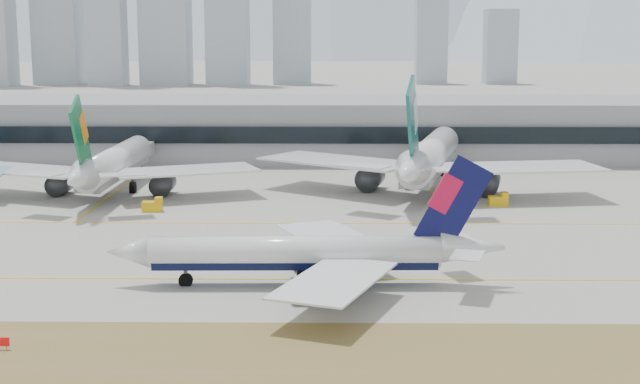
{
  "coord_description": "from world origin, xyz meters",
  "views": [
    {
      "loc": [
        0.61,
        -117.28,
        31.37
      ],
      "look_at": [
        -1.19,
        18.0,
        7.5
      ],
      "focal_mm": 50.0,
      "sensor_mm": 36.0,
      "label": 1
    }
  ],
  "objects_px": {
    "widebody_cathay": "(429,159)",
    "terminal": "(329,128)",
    "widebody_eva": "(112,165)",
    "taxiing_airliner": "(310,254)"
  },
  "relations": [
    {
      "from": "taxiing_airliner",
      "to": "widebody_eva",
      "type": "distance_m",
      "value": 77.74
    },
    {
      "from": "widebody_eva",
      "to": "widebody_cathay",
      "type": "xyz_separation_m",
      "value": [
        63.59,
        3.87,
        0.9
      ]
    },
    {
      "from": "widebody_cathay",
      "to": "terminal",
      "type": "relative_size",
      "value": 0.24
    },
    {
      "from": "widebody_eva",
      "to": "taxiing_airliner",
      "type": "bearing_deg",
      "value": -147.86
    },
    {
      "from": "taxiing_airliner",
      "to": "terminal",
      "type": "distance_m",
      "value": 122.82
    },
    {
      "from": "widebody_cathay",
      "to": "terminal",
      "type": "xyz_separation_m",
      "value": [
        -20.38,
        52.92,
        0.85
      ]
    },
    {
      "from": "widebody_eva",
      "to": "widebody_cathay",
      "type": "bearing_deg",
      "value": -86.29
    },
    {
      "from": "widebody_cathay",
      "to": "terminal",
      "type": "bearing_deg",
      "value": 34.4
    },
    {
      "from": "taxiing_airliner",
      "to": "terminal",
      "type": "bearing_deg",
      "value": -92.21
    },
    {
      "from": "taxiing_airliner",
      "to": "terminal",
      "type": "relative_size",
      "value": 0.18
    }
  ]
}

